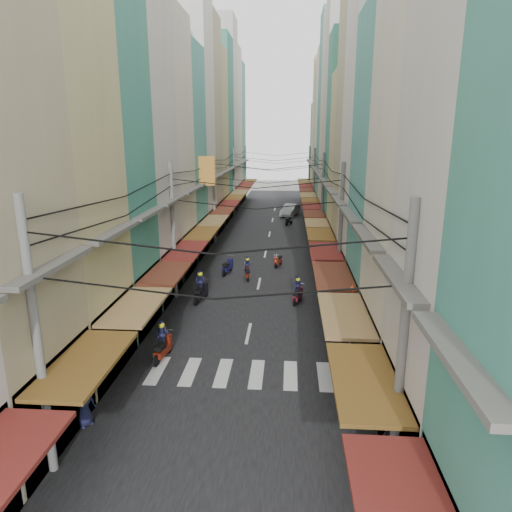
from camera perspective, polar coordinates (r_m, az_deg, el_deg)
The scene contains 15 objects.
ground at distance 24.98m, azimuth -0.54°, elevation -7.79°, with size 160.00×160.00×0.00m, color slate.
road at distance 44.09m, azimuth 1.59°, elevation 2.21°, with size 10.00×80.00×0.02m, color black.
sidewalk_left at distance 44.84m, azimuth -6.75°, elevation 2.36°, with size 3.00×80.00×0.06m, color slate.
sidewalk_right at distance 44.28m, azimuth 10.02°, elevation 2.07°, with size 3.00×80.00×0.06m, color slate.
crosswalk at distance 19.59m, azimuth -2.03°, elevation -14.44°, with size 7.55×2.40×0.01m.
building_row_left at distance 40.76m, azimuth -10.13°, elevation 14.82°, with size 7.80×67.67×23.70m.
building_row_right at distance 39.89m, azimuth 13.23°, elevation 14.14°, with size 7.80×68.98×22.59m.
utility_poles at distance 38.17m, azimuth 1.31°, elevation 10.26°, with size 10.20×66.13×8.20m.
white_car at distance 57.00m, azimuth 4.25°, elevation 5.04°, with size 4.99×1.96×1.76m, color silver.
bicycle at distance 23.58m, azimuth 15.34°, elevation -9.77°, with size 0.57×1.52×1.05m, color black.
moving_scooters at distance 29.16m, azimuth -2.39°, elevation -3.34°, with size 6.55×33.84×1.93m.
parked_scooters at distance 21.18m, azimuth 11.07°, elevation -10.96°, with size 13.18×12.54×1.01m.
pedestrians at distance 26.39m, azimuth -10.70°, elevation -4.40°, with size 12.37×21.55×2.25m.
market_umbrella at distance 20.93m, azimuth 18.46°, elevation -6.69°, with size 2.36×2.36×2.49m.
traffic_sign at distance 20.87m, azimuth 11.87°, elevation -5.71°, with size 0.10×0.71×3.24m.
Camera 1 is at (1.91, -22.99, 9.57)m, focal length 32.00 mm.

